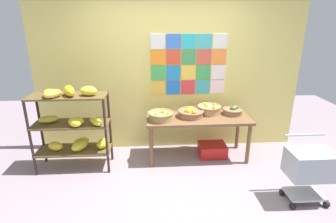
% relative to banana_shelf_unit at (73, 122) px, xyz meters
% --- Properties ---
extents(ground, '(9.04, 9.04, 0.00)m').
position_rel_banana_shelf_unit_xyz_m(ground, '(1.44, -0.87, -0.74)').
color(ground, gray).
extents(back_wall_with_art, '(4.34, 0.07, 2.97)m').
position_rel_banana_shelf_unit_xyz_m(back_wall_with_art, '(1.44, 0.68, 0.75)').
color(back_wall_with_art, '#DDCE69').
rests_on(back_wall_with_art, ground).
extents(banana_shelf_unit, '(1.07, 0.49, 1.28)m').
position_rel_banana_shelf_unit_xyz_m(banana_shelf_unit, '(0.00, 0.00, 0.00)').
color(banana_shelf_unit, '#301C1D').
rests_on(banana_shelf_unit, ground).
extents(display_table, '(1.60, 0.64, 0.69)m').
position_rel_banana_shelf_unit_xyz_m(display_table, '(1.86, 0.22, -0.13)').
color(display_table, brown).
rests_on(display_table, ground).
extents(fruit_basket_back_left, '(0.31, 0.31, 0.14)m').
position_rel_banana_shelf_unit_xyz_m(fruit_basket_back_left, '(2.43, 0.32, 0.02)').
color(fruit_basket_back_left, '#8A6342').
rests_on(fruit_basket_back_left, display_table).
extents(fruit_basket_left, '(0.38, 0.38, 0.16)m').
position_rel_banana_shelf_unit_xyz_m(fruit_basket_left, '(2.06, 0.38, 0.03)').
color(fruit_basket_left, tan).
rests_on(fruit_basket_left, display_table).
extents(fruit_basket_right, '(0.38, 0.38, 0.15)m').
position_rel_banana_shelf_unit_xyz_m(fruit_basket_right, '(1.27, 0.13, 0.03)').
color(fruit_basket_right, '#997A49').
rests_on(fruit_basket_right, display_table).
extents(fruit_basket_centre, '(0.40, 0.40, 0.16)m').
position_rel_banana_shelf_unit_xyz_m(fruit_basket_centre, '(1.74, 0.24, 0.02)').
color(fruit_basket_centre, '#956547').
rests_on(fruit_basket_centre, display_table).
extents(produce_crate_under_table, '(0.43, 0.35, 0.20)m').
position_rel_banana_shelf_unit_xyz_m(produce_crate_under_table, '(2.11, 0.24, -0.64)').
color(produce_crate_under_table, red).
rests_on(produce_crate_under_table, ground).
extents(shopping_cart, '(0.52, 0.41, 0.81)m').
position_rel_banana_shelf_unit_xyz_m(shopping_cart, '(2.99, -0.98, -0.25)').
color(shopping_cart, black).
rests_on(shopping_cart, ground).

